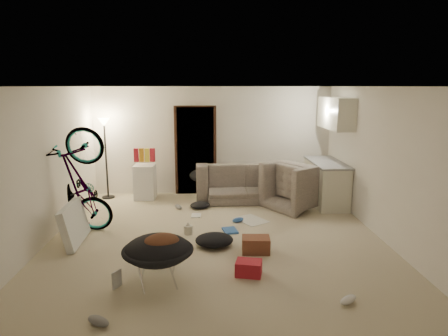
{
  "coord_description": "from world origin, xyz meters",
  "views": [
    {
      "loc": [
        -0.16,
        -6.27,
        2.5
      ],
      "look_at": [
        0.16,
        0.6,
        1.09
      ],
      "focal_mm": 32.0,
      "sensor_mm": 36.0,
      "label": 1
    }
  ],
  "objects_px": {
    "drink_case_b": "(249,268)",
    "floor_lamp": "(105,141)",
    "kitchen_counter": "(326,184)",
    "mini_fridge": "(145,182)",
    "tv_box": "(74,224)",
    "juicer": "(188,229)",
    "drink_case_a": "(256,245)",
    "saucer_chair": "(158,256)",
    "bicycle": "(82,205)",
    "armchair": "(300,190)",
    "sofa": "(244,185)"
  },
  "relations": [
    {
      "from": "drink_case_b",
      "to": "floor_lamp",
      "type": "bearing_deg",
      "value": 138.45
    },
    {
      "from": "kitchen_counter",
      "to": "mini_fridge",
      "type": "bearing_deg",
      "value": 172.11
    },
    {
      "from": "tv_box",
      "to": "juicer",
      "type": "xyz_separation_m",
      "value": [
        1.82,
        0.3,
        -0.24
      ]
    },
    {
      "from": "kitchen_counter",
      "to": "floor_lamp",
      "type": "bearing_deg",
      "value": 172.34
    },
    {
      "from": "drink_case_a",
      "to": "drink_case_b",
      "type": "height_order",
      "value": "drink_case_a"
    },
    {
      "from": "saucer_chair",
      "to": "drink_case_b",
      "type": "bearing_deg",
      "value": 9.51
    },
    {
      "from": "kitchen_counter",
      "to": "drink_case_a",
      "type": "relative_size",
      "value": 3.57
    },
    {
      "from": "bicycle",
      "to": "tv_box",
      "type": "height_order",
      "value": "bicycle"
    },
    {
      "from": "armchair",
      "to": "juicer",
      "type": "relative_size",
      "value": 4.98
    },
    {
      "from": "kitchen_counter",
      "to": "drink_case_b",
      "type": "relative_size",
      "value": 4.37
    },
    {
      "from": "tv_box",
      "to": "juicer",
      "type": "height_order",
      "value": "tv_box"
    },
    {
      "from": "drink_case_a",
      "to": "bicycle",
      "type": "bearing_deg",
      "value": 165.48
    },
    {
      "from": "floor_lamp",
      "to": "mini_fridge",
      "type": "bearing_deg",
      "value": -6.62
    },
    {
      "from": "mini_fridge",
      "to": "armchair",
      "type": "bearing_deg",
      "value": -10.54
    },
    {
      "from": "bicycle",
      "to": "mini_fridge",
      "type": "xyz_separation_m",
      "value": [
        0.76,
        2.12,
        -0.11
      ]
    },
    {
      "from": "armchair",
      "to": "drink_case_b",
      "type": "height_order",
      "value": "armchair"
    },
    {
      "from": "armchair",
      "to": "drink_case_b",
      "type": "xyz_separation_m",
      "value": [
        -1.42,
        -3.09,
        -0.25
      ]
    },
    {
      "from": "kitchen_counter",
      "to": "armchair",
      "type": "height_order",
      "value": "kitchen_counter"
    },
    {
      "from": "kitchen_counter",
      "to": "armchair",
      "type": "distance_m",
      "value": 0.65
    },
    {
      "from": "floor_lamp",
      "to": "drink_case_a",
      "type": "xyz_separation_m",
      "value": [
        2.99,
        -3.19,
        -1.19
      ]
    },
    {
      "from": "floor_lamp",
      "to": "juicer",
      "type": "height_order",
      "value": "floor_lamp"
    },
    {
      "from": "sofa",
      "to": "mini_fridge",
      "type": "relative_size",
      "value": 2.78
    },
    {
      "from": "floor_lamp",
      "to": "drink_case_b",
      "type": "bearing_deg",
      "value": -54.58
    },
    {
      "from": "mini_fridge",
      "to": "drink_case_b",
      "type": "relative_size",
      "value": 2.25
    },
    {
      "from": "kitchen_counter",
      "to": "drink_case_b",
      "type": "xyz_separation_m",
      "value": [
        -2.03,
        -3.29,
        -0.34
      ]
    },
    {
      "from": "tv_box",
      "to": "drink_case_b",
      "type": "bearing_deg",
      "value": -26.74
    },
    {
      "from": "sofa",
      "to": "bicycle",
      "type": "xyz_separation_m",
      "value": [
        -3.0,
        -2.02,
        0.18
      ]
    },
    {
      "from": "mini_fridge",
      "to": "tv_box",
      "type": "xyz_separation_m",
      "value": [
        -0.76,
        -2.58,
        -0.06
      ]
    },
    {
      "from": "bicycle",
      "to": "juicer",
      "type": "bearing_deg",
      "value": -89.08
    },
    {
      "from": "bicycle",
      "to": "armchair",
      "type": "bearing_deg",
      "value": -65.9
    },
    {
      "from": "saucer_chair",
      "to": "tv_box",
      "type": "relative_size",
      "value": 0.92
    },
    {
      "from": "bicycle",
      "to": "mini_fridge",
      "type": "height_order",
      "value": "bicycle"
    },
    {
      "from": "sofa",
      "to": "saucer_chair",
      "type": "distance_m",
      "value": 4.21
    },
    {
      "from": "armchair",
      "to": "saucer_chair",
      "type": "distance_m",
      "value": 4.19
    },
    {
      "from": "armchair",
      "to": "tv_box",
      "type": "bearing_deg",
      "value": 80.38
    },
    {
      "from": "drink_case_a",
      "to": "sofa",
      "type": "bearing_deg",
      "value": 92.05
    },
    {
      "from": "sofa",
      "to": "tv_box",
      "type": "relative_size",
      "value": 2.19
    },
    {
      "from": "sofa",
      "to": "drink_case_b",
      "type": "distance_m",
      "value": 3.76
    },
    {
      "from": "kitchen_counter",
      "to": "drink_case_b",
      "type": "bearing_deg",
      "value": -121.59
    },
    {
      "from": "kitchen_counter",
      "to": "tv_box",
      "type": "xyz_separation_m",
      "value": [
        -4.73,
        -2.03,
        -0.12
      ]
    },
    {
      "from": "floor_lamp",
      "to": "bicycle",
      "type": "distance_m",
      "value": 2.37
    },
    {
      "from": "floor_lamp",
      "to": "sofa",
      "type": "distance_m",
      "value": 3.26
    },
    {
      "from": "sofa",
      "to": "kitchen_counter",
      "type": "bearing_deg",
      "value": 163.84
    },
    {
      "from": "sofa",
      "to": "saucer_chair",
      "type": "relative_size",
      "value": 2.37
    },
    {
      "from": "mini_fridge",
      "to": "juicer",
      "type": "relative_size",
      "value": 3.57
    },
    {
      "from": "kitchen_counter",
      "to": "bicycle",
      "type": "bearing_deg",
      "value": -161.59
    },
    {
      "from": "floor_lamp",
      "to": "kitchen_counter",
      "type": "height_order",
      "value": "floor_lamp"
    },
    {
      "from": "juicer",
      "to": "saucer_chair",
      "type": "bearing_deg",
      "value": -99.78
    },
    {
      "from": "floor_lamp",
      "to": "drink_case_b",
      "type": "xyz_separation_m",
      "value": [
        2.8,
        -3.94,
        -1.21
      ]
    },
    {
      "from": "sofa",
      "to": "juicer",
      "type": "xyz_separation_m",
      "value": [
        -1.17,
        -2.18,
        -0.23
      ]
    }
  ]
}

